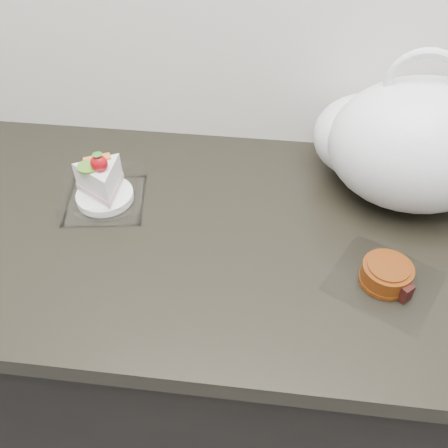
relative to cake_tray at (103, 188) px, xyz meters
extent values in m
cube|color=black|center=(0.26, -0.05, -0.50)|extent=(2.00, 0.60, 0.86)
cube|color=black|center=(0.26, -0.05, -0.05)|extent=(2.04, 0.64, 0.04)
cube|color=white|center=(0.00, 0.00, -0.03)|extent=(0.18, 0.18, 0.00)
cylinder|color=white|center=(0.00, 0.00, -0.02)|extent=(0.11, 0.11, 0.02)
ellipsoid|color=red|center=(0.01, -0.01, 0.07)|extent=(0.03, 0.03, 0.03)
cone|color=#2D7223|center=(0.01, -0.01, 0.09)|extent=(0.02, 0.02, 0.01)
cylinder|color=#59942B|center=(-0.02, -0.01, 0.06)|extent=(0.04, 0.04, 0.01)
cube|color=orange|center=(-0.01, 0.02, 0.06)|extent=(0.05, 0.04, 0.01)
cube|color=white|center=(0.54, -0.15, -0.03)|extent=(0.23, 0.22, 0.00)
cylinder|color=#672D0C|center=(0.54, -0.15, -0.01)|extent=(0.11, 0.11, 0.04)
cylinder|color=#672D0C|center=(0.54, -0.15, -0.03)|extent=(0.11, 0.11, 0.01)
cylinder|color=#672D0C|center=(0.54, -0.15, 0.01)|extent=(0.09, 0.09, 0.00)
cube|color=black|center=(0.56, -0.18, -0.02)|extent=(0.03, 0.03, 0.03)
ellipsoid|color=white|center=(0.60, 0.08, 0.09)|extent=(0.41, 0.37, 0.25)
ellipsoid|color=white|center=(0.50, 0.15, 0.07)|extent=(0.25, 0.24, 0.16)
torus|color=white|center=(0.58, 0.09, 0.21)|extent=(0.14, 0.04, 0.14)
camera|label=1|loc=(0.33, -0.73, 0.63)|focal=40.00mm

